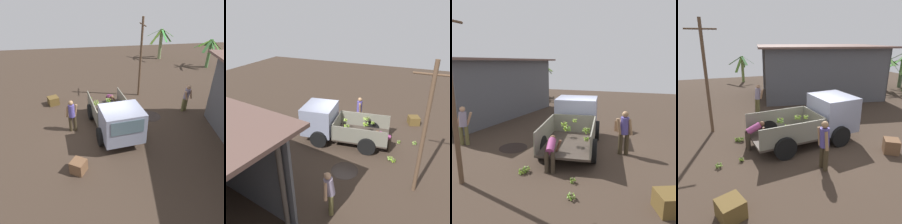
# 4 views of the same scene
# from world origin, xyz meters

# --- Properties ---
(ground) EXTENTS (36.00, 36.00, 0.00)m
(ground) POSITION_xyz_m (0.00, 0.00, 0.00)
(ground) COLOR #392C22
(mud_patch_0) EXTENTS (1.18, 1.18, 0.01)m
(mud_patch_0) POSITION_xyz_m (-1.26, 2.78, 0.00)
(mud_patch_0) COLOR black
(mud_patch_0) RESTS_ON ground
(cargo_truck) EXTENTS (4.61, 2.55, 1.89)m
(cargo_truck) POSITION_xyz_m (0.55, 0.57, 1.01)
(cargo_truck) COLOR #382F28
(cargo_truck) RESTS_ON ground
(utility_pole) EXTENTS (1.30, 0.14, 5.03)m
(utility_pole) POSITION_xyz_m (-4.13, 2.80, 2.64)
(utility_pole) COLOR brown
(utility_pole) RESTS_ON ground
(person_foreground_visitor) EXTENTS (0.36, 0.64, 1.73)m
(person_foreground_visitor) POSITION_xyz_m (-0.51, -1.63, 0.96)
(person_foreground_visitor) COLOR #392E1D
(person_foreground_visitor) RESTS_ON ground
(person_worker_loading) EXTENTS (0.82, 0.65, 1.07)m
(person_worker_loading) POSITION_xyz_m (-2.50, 0.59, 0.67)
(person_worker_loading) COLOR #342A20
(person_worker_loading) RESTS_ON ground
(person_bystander_near_shed) EXTENTS (0.55, 0.68, 1.68)m
(person_bystander_near_shed) POSITION_xyz_m (-1.55, 4.98, 0.93)
(person_bystander_near_shed) COLOR brown
(person_bystander_near_shed) RESTS_ON ground
(banana_bunch_on_ground_0) EXTENTS (0.21, 0.20, 0.18)m
(banana_bunch_on_ground_0) POSITION_xyz_m (-3.11, -0.33, 0.10)
(banana_bunch_on_ground_0) COLOR brown
(banana_bunch_on_ground_0) RESTS_ON ground
(banana_bunch_on_ground_1) EXTENTS (0.25, 0.24, 0.19)m
(banana_bunch_on_ground_1) POSITION_xyz_m (-3.10, 1.37, 0.11)
(banana_bunch_on_ground_1) COLOR brown
(banana_bunch_on_ground_1) RESTS_ON ground
(banana_bunch_on_ground_2) EXTENTS (0.26, 0.26, 0.20)m
(banana_bunch_on_ground_2) POSITION_xyz_m (-2.95, 1.29, 0.11)
(banana_bunch_on_ground_2) COLOR brown
(banana_bunch_on_ground_2) RESTS_ON ground
(banana_bunch_on_ground_3) EXTENTS (0.26, 0.25, 0.19)m
(banana_bunch_on_ground_3) POSITION_xyz_m (-3.89, -0.52, 0.10)
(banana_bunch_on_ground_3) COLOR brown
(banana_bunch_on_ground_3) RESTS_ON ground
(wooden_crate_0) EXTENTS (0.79, 0.79, 0.50)m
(wooden_crate_0) POSITION_xyz_m (-3.61, -2.88, 0.25)
(wooden_crate_0) COLOR brown
(wooden_crate_0) RESTS_ON ground
(wooden_crate_1) EXTENTS (0.76, 0.76, 0.54)m
(wooden_crate_1) POSITION_xyz_m (2.49, -1.41, 0.27)
(wooden_crate_1) COLOR brown
(wooden_crate_1) RESTS_ON ground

